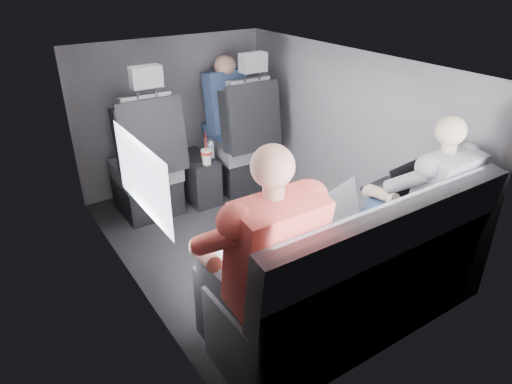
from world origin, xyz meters
TOP-DOWN VIEW (x-y plane):
  - floor at (0.00, 0.00)m, footprint 2.60×2.60m
  - ceiling at (0.00, 0.00)m, footprint 2.60×2.60m
  - panel_left at (-0.90, 0.00)m, footprint 0.02×2.60m
  - panel_right at (0.90, 0.00)m, footprint 0.02×2.60m
  - panel_front at (0.00, 1.30)m, footprint 1.80×0.02m
  - panel_back at (0.00, -1.30)m, footprint 1.80×0.02m
  - side_window at (-0.88, -0.30)m, footprint 0.02×0.75m
  - seatbelt at (0.45, 0.67)m, footprint 0.35×0.11m
  - front_seat_left at (-0.45, 0.84)m, footprint 0.52×0.58m
  - front_seat_right at (0.45, 0.84)m, footprint 0.52×0.58m
  - center_console at (0.00, 0.88)m, footprint 0.24×0.48m
  - rear_bench at (0.00, -1.06)m, footprint 1.60×0.57m
  - soda_cup at (0.01, 0.69)m, footprint 0.09×0.09m
  - water_bottle at (0.10, 0.79)m, footprint 0.05×0.05m
  - laptop_white at (-0.53, -0.83)m, footprint 0.41×0.45m
  - laptop_silver at (-0.05, -0.83)m, footprint 0.45×0.45m
  - laptop_black at (0.61, -0.74)m, footprint 0.32×0.30m
  - passenger_rear_left at (-0.58, -0.97)m, footprint 0.53×0.65m
  - passenger_rear_right at (0.60, -0.97)m, footprint 0.47×0.60m
  - passenger_front_right at (0.44, 1.10)m, footprint 0.38×0.38m

SIDE VIEW (x-z plane):
  - floor at x=0.00m, z-range 0.00..0.00m
  - center_console at x=0.00m, z-range 0.00..0.41m
  - rear_bench at x=0.00m, z-range -0.15..0.77m
  - front_seat_left at x=-0.45m, z-range -0.23..1.03m
  - front_seat_right at x=0.45m, z-range -0.23..1.03m
  - water_bottle at x=0.10m, z-range 0.39..0.55m
  - soda_cup at x=0.01m, z-range 0.33..0.61m
  - passenger_rear_right at x=0.60m, z-range 0.02..1.20m
  - laptop_black at x=0.61m, z-range 0.52..0.74m
  - laptop_white at x=-0.53m, z-range 0.51..0.76m
  - laptop_silver at x=-0.05m, z-range 0.50..0.78m
  - passenger_rear_left at x=-0.58m, z-range 0.01..1.28m
  - panel_left at x=-0.90m, z-range 0.00..1.35m
  - panel_right at x=0.90m, z-range 0.00..1.35m
  - panel_front at x=0.00m, z-range 0.00..1.35m
  - panel_back at x=0.00m, z-range 0.00..1.35m
  - passenger_front_right at x=0.44m, z-range 0.37..1.12m
  - seatbelt at x=0.45m, z-range 0.50..1.10m
  - side_window at x=-0.88m, z-range 0.69..1.11m
  - ceiling at x=0.00m, z-range 1.35..1.35m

